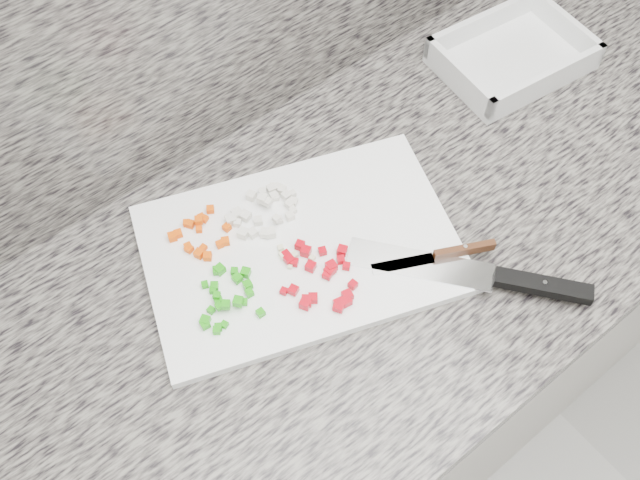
{
  "coord_description": "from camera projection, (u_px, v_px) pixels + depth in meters",
  "views": [
    {
      "loc": [
        -0.42,
        1.03,
        1.78
      ],
      "look_at": [
        -0.08,
        1.46,
        0.93
      ],
      "focal_mm": 40.0,
      "sensor_mm": 36.0,
      "label": 1
    }
  ],
  "objects": [
    {
      "name": "onion_pile",
      "position": [
        263.0,
        210.0,
        1.05
      ],
      "size": [
        0.11,
        0.09,
        0.02
      ],
      "color": "silver",
      "rests_on": "cutting_board"
    },
    {
      "name": "countertop",
      "position": [
        372.0,
        240.0,
        1.08
      ],
      "size": [
        3.96,
        0.64,
        0.04
      ],
      "primitive_type": "cube",
      "color": "#69655C",
      "rests_on": "cabinet"
    },
    {
      "name": "paring_knife",
      "position": [
        449.0,
        253.0,
        1.01
      ],
      "size": [
        0.17,
        0.09,
        0.02
      ],
      "rotation": [
        0.0,
        0.0,
        -0.46
      ],
      "color": "silver",
      "rests_on": "cutting_board"
    },
    {
      "name": "green_pepper_pile",
      "position": [
        227.0,
        296.0,
        0.98
      ],
      "size": [
        0.1,
        0.1,
        0.02
      ],
      "color": "#1E9C0E",
      "rests_on": "cutting_board"
    },
    {
      "name": "cutting_board",
      "position": [
        301.0,
        248.0,
        1.04
      ],
      "size": [
        0.52,
        0.43,
        0.01
      ],
      "primitive_type": "cube",
      "rotation": [
        0.0,
        0.0,
        -0.34
      ],
      "color": "white",
      "rests_on": "countertop"
    },
    {
      "name": "tray",
      "position": [
        512.0,
        57.0,
        1.24
      ],
      "size": [
        0.27,
        0.21,
        0.05
      ],
      "rotation": [
        0.0,
        0.0,
        -0.11
      ],
      "color": "silver",
      "rests_on": "countertop"
    },
    {
      "name": "carrot_pile",
      "position": [
        199.0,
        235.0,
        1.03
      ],
      "size": [
        0.09,
        0.08,
        0.02
      ],
      "color": "#E44E04",
      "rests_on": "cutting_board"
    },
    {
      "name": "red_pepper_pile",
      "position": [
        320.0,
        278.0,
        0.99
      ],
      "size": [
        0.12,
        0.13,
        0.01
      ],
      "color": "#B4020F",
      "rests_on": "cutting_board"
    },
    {
      "name": "garlic_pile",
      "position": [
        290.0,
        256.0,
        1.01
      ],
      "size": [
        0.04,
        0.05,
        0.01
      ],
      "color": "beige",
      "rests_on": "cutting_board"
    },
    {
      "name": "cabinet",
      "position": [
        358.0,
        359.0,
        1.45
      ],
      "size": [
        3.92,
        0.62,
        0.86
      ],
      "primitive_type": "cube",
      "color": "silver",
      "rests_on": "ground"
    },
    {
      "name": "chef_knife",
      "position": [
        500.0,
        278.0,
        0.99
      ],
      "size": [
        0.24,
        0.29,
        0.02
      ],
      "rotation": [
        0.0,
        0.0,
        -0.9
      ],
      "color": "silver",
      "rests_on": "cutting_board"
    }
  ]
}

